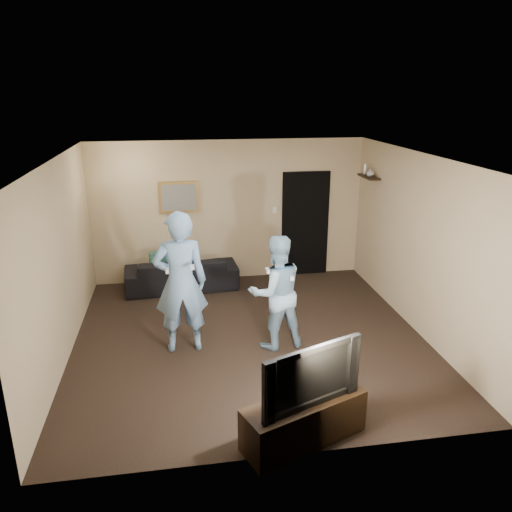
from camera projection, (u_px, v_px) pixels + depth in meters
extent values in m
plane|color=black|center=(250.00, 337.00, 7.29)|extent=(5.00, 5.00, 0.00)
cube|color=silver|center=(249.00, 158.00, 6.46)|extent=(5.00, 5.00, 0.04)
cube|color=tan|center=(229.00, 211.00, 9.21)|extent=(5.00, 0.04, 2.60)
cube|color=tan|center=(290.00, 338.00, 4.54)|extent=(5.00, 0.04, 2.60)
cube|color=tan|center=(60.00, 263.00, 6.49)|extent=(0.04, 5.00, 2.60)
cube|color=tan|center=(419.00, 244.00, 7.26)|extent=(0.04, 5.00, 2.60)
imported|color=black|center=(182.00, 273.00, 9.01)|extent=(2.04, 0.91, 0.58)
cube|color=#16443C|center=(163.00, 264.00, 8.90)|extent=(0.47, 0.22, 0.45)
cube|color=olive|center=(179.00, 197.00, 8.95)|extent=(0.72, 0.05, 0.57)
cube|color=slate|center=(179.00, 197.00, 8.93)|extent=(0.62, 0.01, 0.47)
cube|color=black|center=(305.00, 224.00, 9.50)|extent=(0.90, 0.06, 2.00)
cube|color=silver|center=(274.00, 210.00, 9.32)|extent=(0.08, 0.02, 0.12)
cube|color=black|center=(369.00, 177.00, 8.70)|extent=(0.20, 0.60, 0.03)
imported|color=silver|center=(370.00, 172.00, 8.63)|extent=(0.15, 0.15, 0.14)
cylinder|color=silver|center=(365.00, 169.00, 8.86)|extent=(0.06, 0.06, 0.18)
cube|color=black|center=(304.00, 420.00, 5.08)|extent=(1.38, 0.88, 0.47)
imported|color=black|center=(306.00, 372.00, 4.90)|extent=(1.11, 0.56, 0.65)
imported|color=#7EABDA|center=(181.00, 283.00, 6.68)|extent=(0.74, 0.50, 1.97)
cube|color=white|center=(167.00, 271.00, 6.37)|extent=(0.04, 0.14, 0.04)
cube|color=white|center=(192.00, 267.00, 6.41)|extent=(0.05, 0.09, 0.05)
imported|color=#9AC4E0|center=(276.00, 292.00, 6.82)|extent=(0.88, 0.73, 1.62)
cube|color=white|center=(268.00, 270.00, 6.46)|extent=(0.04, 0.14, 0.04)
cube|color=white|center=(291.00, 278.00, 6.55)|extent=(0.05, 0.09, 0.05)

